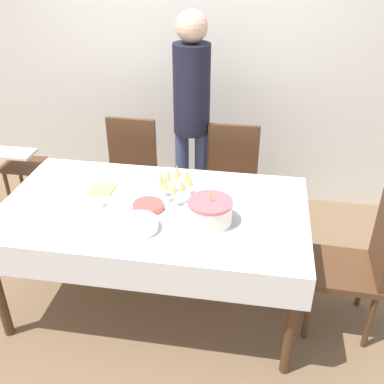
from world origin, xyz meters
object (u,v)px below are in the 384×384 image
dining_chair_far_left (130,173)px  dining_chair_right_end (359,260)px  champagne_tray (175,185)px  high_chair (23,173)px  plate_stack_main (138,225)px  dining_chair_far_right (231,181)px  birthday_cake (210,211)px  plate_stack_dessert (148,206)px  person_standing (192,105)px

dining_chair_far_left → dining_chair_right_end: (1.67, -0.85, 0.00)m
champagne_tray → high_chair: (-1.42, 0.64, -0.37)m
plate_stack_main → dining_chair_far_right: bearing=68.2°
champagne_tray → plate_stack_main: bearing=-111.2°
dining_chair_far_left → birthday_cake: 1.27m
champagne_tray → plate_stack_dessert: champagne_tray is taller
champagne_tray → plate_stack_main: size_ratio=1.30×
dining_chair_far_left → dining_chair_far_right: 0.82m
birthday_cake → person_standing: (-0.29, 1.10, 0.24)m
plate_stack_dessert → plate_stack_main: bearing=-90.4°
dining_chair_far_right → plate_stack_main: dining_chair_far_right is taller
dining_chair_far_left → birthday_cake: (0.78, -0.95, 0.32)m
plate_stack_main → dining_chair_far_left: bearing=109.6°
birthday_cake → person_standing: size_ratio=0.15×
dining_chair_right_end → champagne_tray: dining_chair_right_end is taller
person_standing → high_chair: 1.52m
birthday_cake → dining_chair_right_end: bearing=6.7°
champagne_tray → person_standing: person_standing is taller
birthday_cake → person_standing: bearing=104.8°
dining_chair_far_left → plate_stack_main: 1.19m
champagne_tray → plate_stack_dessert: bearing=-133.1°
dining_chair_right_end → high_chair: (-2.56, 0.76, -0.03)m
dining_chair_far_right → person_standing: person_standing is taller
champagne_tray → dining_chair_right_end: bearing=-6.0°
dining_chair_far_right → person_standing: size_ratio=0.54×
dining_chair_right_end → birthday_cake: 0.95m
dining_chair_far_right → plate_stack_dessert: bearing=-116.4°
dining_chair_far_right → champagne_tray: size_ratio=3.21×
person_standing → plate_stack_dessert: bearing=-95.3°
person_standing → high_chair: bearing=-170.2°
dining_chair_right_end → champagne_tray: bearing=174.0°
dining_chair_right_end → dining_chair_far_left: bearing=153.1°
dining_chair_right_end → champagne_tray: 1.19m
champagne_tray → plate_stack_main: (-0.14, -0.37, -0.07)m
dining_chair_right_end → high_chair: size_ratio=1.33×
dining_chair_far_left → champagne_tray: dining_chair_far_left is taller
person_standing → high_chair: person_standing is taller
dining_chair_far_right → plate_stack_dessert: 1.01m
dining_chair_right_end → birthday_cake: bearing=-173.3°
plate_stack_main → plate_stack_dessert: (0.00, 0.22, -0.01)m
plate_stack_main → birthday_cake: bearing=20.0°
dining_chair_far_right → high_chair: size_ratio=1.33×
dining_chair_far_left → champagne_tray: size_ratio=3.21×
dining_chair_far_right → plate_stack_dessert: dining_chair_far_right is taller
birthday_cake → plate_stack_main: (-0.39, -0.14, -0.04)m
person_standing → birthday_cake: bearing=-75.2°
plate_stack_dessert → birthday_cake: bearing=-10.8°
plate_stack_dessert → high_chair: 1.54m
dining_chair_right_end → plate_stack_main: dining_chair_right_end is taller
champagne_tray → person_standing: size_ratio=0.17×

